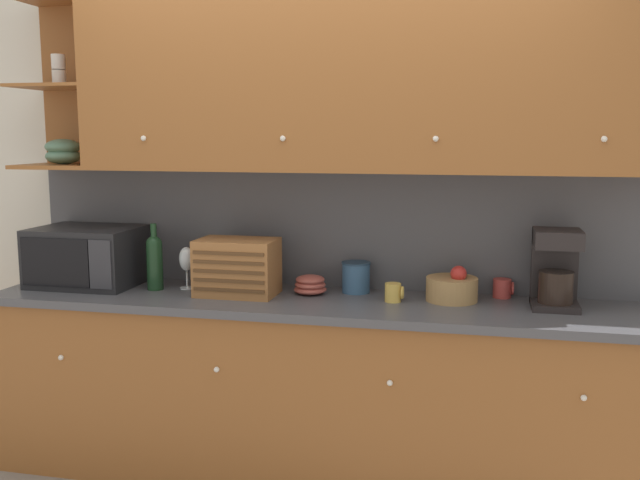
{
  "coord_description": "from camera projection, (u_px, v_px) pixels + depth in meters",
  "views": [
    {
      "loc": [
        0.75,
        -3.53,
        1.69
      ],
      "look_at": [
        0.0,
        -0.2,
        1.18
      ],
      "focal_mm": 40.0,
      "sensor_mm": 36.0,
      "label": 1
    }
  ],
  "objects": [
    {
      "name": "mug_blue_second",
      "position": [
        503.0,
        288.0,
        3.42
      ],
      "size": [
        0.1,
        0.09,
        0.09
      ],
      "color": "#B73D38",
      "rests_on": "counter_unit"
    },
    {
      "name": "backsplash_panel",
      "position": [
        329.0,
        229.0,
        3.63
      ],
      "size": [
        3.17,
        0.01,
        0.6
      ],
      "color": "#4C4C51",
      "rests_on": "counter_unit"
    },
    {
      "name": "wine_glass",
      "position": [
        187.0,
        260.0,
        3.61
      ],
      "size": [
        0.08,
        0.08,
        0.21
      ],
      "color": "silver",
      "rests_on": "counter_unit"
    },
    {
      "name": "bread_box",
      "position": [
        237.0,
        267.0,
        3.47
      ],
      "size": [
        0.38,
        0.26,
        0.27
      ],
      "color": "#996033",
      "rests_on": "counter_unit"
    },
    {
      "name": "upper_cabinets",
      "position": [
        357.0,
        79.0,
        3.31
      ],
      "size": [
        3.17,
        0.39,
        0.87
      ],
      "color": "#935628",
      "rests_on": "backsplash_panel"
    },
    {
      "name": "counter_unit",
      "position": [
        316.0,
        389.0,
        3.47
      ],
      "size": [
        3.19,
        0.61,
        0.91
      ],
      "color": "#935628",
      "rests_on": "ground_plane"
    },
    {
      "name": "microwave",
      "position": [
        88.0,
        256.0,
        3.7
      ],
      "size": [
        0.53,
        0.42,
        0.3
      ],
      "color": "black",
      "rests_on": "counter_unit"
    },
    {
      "name": "wall_back",
      "position": [
        330.0,
        210.0,
        3.65
      ],
      "size": [
        5.57,
        0.06,
        2.6
      ],
      "color": "silver",
      "rests_on": "ground_plane"
    },
    {
      "name": "wine_bottle",
      "position": [
        155.0,
        260.0,
        3.58
      ],
      "size": [
        0.08,
        0.08,
        0.34
      ],
      "color": "#19381E",
      "rests_on": "counter_unit"
    },
    {
      "name": "fruit_basket",
      "position": [
        452.0,
        288.0,
        3.35
      ],
      "size": [
        0.24,
        0.24,
        0.17
      ],
      "color": "#A87F4C",
      "rests_on": "counter_unit"
    },
    {
      "name": "coffee_maker",
      "position": [
        556.0,
        268.0,
        3.21
      ],
      "size": [
        0.21,
        0.22,
        0.36
      ],
      "color": "black",
      "rests_on": "counter_unit"
    },
    {
      "name": "ground_plane",
      "position": [
        328.0,
        452.0,
        3.82
      ],
      "size": [
        24.0,
        24.0,
        0.0
      ],
      "primitive_type": "plane",
      "color": "slate"
    },
    {
      "name": "mug",
      "position": [
        394.0,
        293.0,
        3.34
      ],
      "size": [
        0.09,
        0.08,
        0.09
      ],
      "color": "gold",
      "rests_on": "counter_unit"
    },
    {
      "name": "bowl_stack_on_counter",
      "position": [
        310.0,
        285.0,
        3.5
      ],
      "size": [
        0.16,
        0.16,
        0.09
      ],
      "color": "#9E473D",
      "rests_on": "counter_unit"
    },
    {
      "name": "storage_canister",
      "position": [
        356.0,
        277.0,
        3.53
      ],
      "size": [
        0.14,
        0.14,
        0.15
      ],
      "color": "#33567A",
      "rests_on": "counter_unit"
    }
  ]
}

